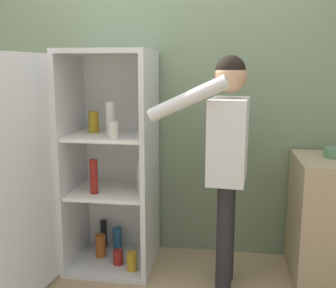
% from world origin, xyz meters
% --- Properties ---
extents(wall_back, '(7.00, 0.06, 2.55)m').
position_xyz_m(wall_back, '(0.00, 0.98, 1.27)').
color(wall_back, gray).
rests_on(wall_back, ground_plane).
extents(refrigerator, '(0.76, 1.23, 1.63)m').
position_xyz_m(refrigerator, '(-0.44, 0.54, 0.80)').
color(refrigerator, silver).
rests_on(refrigerator, ground_plane).
extents(person, '(0.64, 0.56, 1.58)m').
position_xyz_m(person, '(0.50, 0.43, 1.00)').
color(person, '#262628').
rests_on(person, ground_plane).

